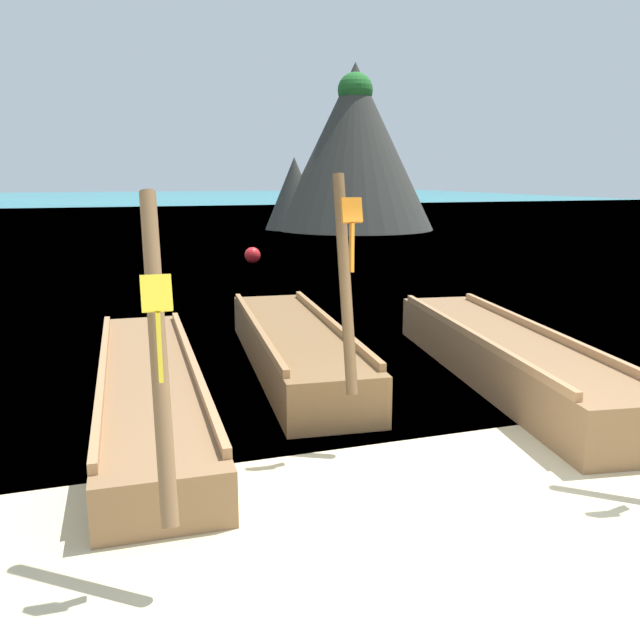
# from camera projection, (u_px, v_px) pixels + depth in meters

# --- Properties ---
(ground) EXTENTS (120.00, 120.00, 0.00)m
(ground) POSITION_uv_depth(u_px,v_px,m) (450.00, 511.00, 5.62)
(ground) COLOR beige
(sea_water) EXTENTS (120.00, 120.00, 0.00)m
(sea_water) POSITION_uv_depth(u_px,v_px,m) (128.00, 206.00, 62.68)
(sea_water) COLOR teal
(sea_water) RESTS_ON ground
(longtail_boat_yellow_ribbon) EXTENTS (1.35, 7.05, 2.70)m
(longtail_boat_yellow_ribbon) POSITION_uv_depth(u_px,v_px,m) (150.00, 388.00, 8.04)
(longtail_boat_yellow_ribbon) COLOR olive
(longtail_boat_yellow_ribbon) RESTS_ON ground
(longtail_boat_orange_ribbon) EXTENTS (1.66, 5.88, 2.83)m
(longtail_boat_orange_ribbon) POSITION_uv_depth(u_px,v_px,m) (294.00, 347.00, 9.72)
(longtail_boat_orange_ribbon) COLOR brown
(longtail_boat_orange_ribbon) RESTS_ON ground
(longtail_boat_violet_ribbon) EXTENTS (2.00, 6.51, 2.52)m
(longtail_boat_violet_ribbon) POSITION_uv_depth(u_px,v_px,m) (506.00, 357.00, 9.12)
(longtail_boat_violet_ribbon) COLOR olive
(longtail_boat_violet_ribbon) RESTS_ON ground
(karst_rock) EXTENTS (8.86, 8.44, 8.50)m
(karst_rock) POSITION_uv_depth(u_px,v_px,m) (351.00, 150.00, 34.64)
(karst_rock) COLOR #383833
(karst_rock) RESTS_ON ground
(mooring_buoy_far) EXTENTS (0.52, 0.52, 0.52)m
(mooring_buoy_far) POSITION_uv_depth(u_px,v_px,m) (252.00, 255.00, 21.51)
(mooring_buoy_far) COLOR red
(mooring_buoy_far) RESTS_ON sea_water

